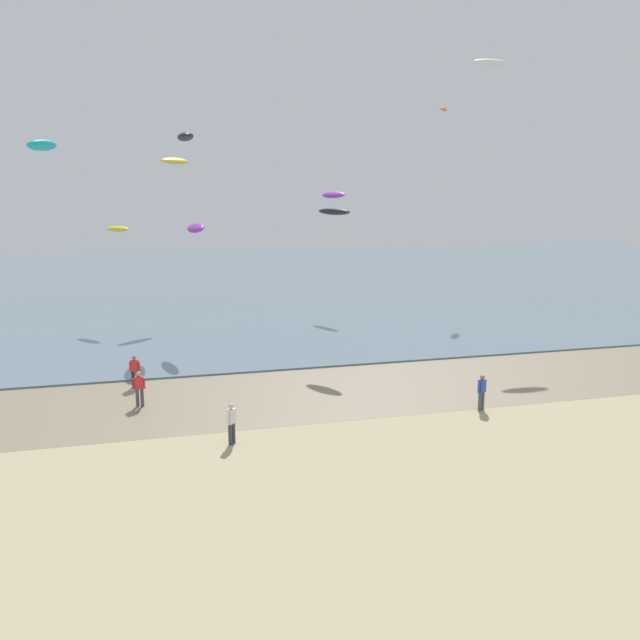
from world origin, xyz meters
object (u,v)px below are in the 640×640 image
at_px(person_far_down_beach, 139,388).
at_px(kite_aloft_4, 490,62).
at_px(kite_aloft_0, 186,137).
at_px(kite_aloft_10, 118,229).
at_px(person_by_waterline, 482,391).
at_px(kite_aloft_3, 334,195).
at_px(person_nearest_camera, 231,422).
at_px(kite_aloft_2, 443,109).
at_px(kite_aloft_5, 334,212).
at_px(kite_aloft_8, 42,145).
at_px(kite_aloft_9, 175,161).
at_px(person_trailing_behind, 135,370).
at_px(kite_aloft_1, 196,228).

bearing_deg(person_far_down_beach, kite_aloft_4, 27.98).
bearing_deg(person_far_down_beach, kite_aloft_0, 78.00).
height_order(kite_aloft_0, kite_aloft_10, kite_aloft_0).
distance_m(person_by_waterline, person_far_down_beach, 16.06).
xyz_separation_m(person_far_down_beach, kite_aloft_0, (3.50, 16.48, 12.68)).
bearing_deg(kite_aloft_3, person_nearest_camera, -47.88).
relative_size(kite_aloft_2, kite_aloft_10, 0.76).
bearing_deg(person_by_waterline, kite_aloft_0, 119.57).
bearing_deg(kite_aloft_5, kite_aloft_8, -136.37).
distance_m(person_by_waterline, kite_aloft_9, 32.37).
bearing_deg(kite_aloft_5, kite_aloft_10, -164.73).
height_order(kite_aloft_3, kite_aloft_8, kite_aloft_8).
height_order(kite_aloft_8, kite_aloft_9, kite_aloft_8).
xyz_separation_m(person_nearest_camera, person_far_down_beach, (-3.68, 5.69, 0.00)).
relative_size(kite_aloft_3, kite_aloft_9, 0.99).
bearing_deg(person_far_down_beach, kite_aloft_3, 54.51).
relative_size(person_trailing_behind, kite_aloft_9, 0.62).
xyz_separation_m(kite_aloft_3, kite_aloft_5, (-3.98, -14.41, -0.82)).
height_order(person_by_waterline, kite_aloft_10, kite_aloft_10).
relative_size(person_by_waterline, kite_aloft_8, 0.52).
relative_size(person_far_down_beach, kite_aloft_10, 0.72).
xyz_separation_m(kite_aloft_3, kite_aloft_8, (-20.69, -9.77, 3.06)).
xyz_separation_m(kite_aloft_1, kite_aloft_10, (-5.20, 7.77, -0.45)).
bearing_deg(kite_aloft_2, kite_aloft_1, 148.67).
distance_m(person_by_waterline, kite_aloft_0, 27.27).
xyz_separation_m(person_trailing_behind, kite_aloft_5, (11.86, 4.29, 7.85)).
distance_m(person_far_down_beach, kite_aloft_10, 21.03).
relative_size(kite_aloft_0, kite_aloft_4, 1.32).
bearing_deg(person_trailing_behind, kite_aloft_9, 80.86).
relative_size(person_far_down_beach, kite_aloft_5, 0.69).
distance_m(kite_aloft_4, kite_aloft_9, 24.65).
distance_m(kite_aloft_1, kite_aloft_10, 9.36).
height_order(kite_aloft_4, kite_aloft_5, kite_aloft_4).
bearing_deg(kite_aloft_9, kite_aloft_2, -39.52).
distance_m(person_far_down_beach, kite_aloft_9, 25.91).
bearing_deg(kite_aloft_8, person_by_waterline, 67.78).
bearing_deg(kite_aloft_8, kite_aloft_5, 91.20).
relative_size(person_nearest_camera, kite_aloft_3, 0.62).
distance_m(person_nearest_camera, kite_aloft_1, 19.16).
height_order(person_nearest_camera, kite_aloft_5, kite_aloft_5).
xyz_separation_m(kite_aloft_0, kite_aloft_8, (-8.62, -4.41, -0.96)).
relative_size(person_far_down_beach, kite_aloft_1, 0.57).
height_order(person_trailing_behind, kite_aloft_9, kite_aloft_9).
bearing_deg(kite_aloft_5, person_nearest_camera, -61.97).
xyz_separation_m(person_far_down_beach, kite_aloft_4, (24.45, 12.99, 17.86)).
bearing_deg(kite_aloft_4, person_far_down_beach, -151.44).
height_order(person_trailing_behind, kite_aloft_2, kite_aloft_2).
bearing_deg(kite_aloft_3, kite_aloft_1, -75.61).
height_order(person_nearest_camera, kite_aloft_0, kite_aloft_0).
relative_size(kite_aloft_0, kite_aloft_2, 1.92).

